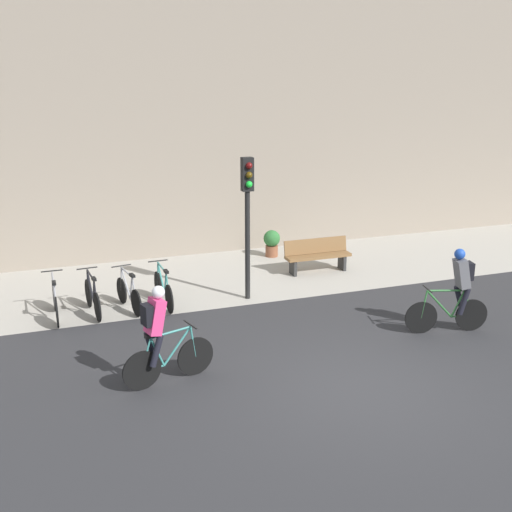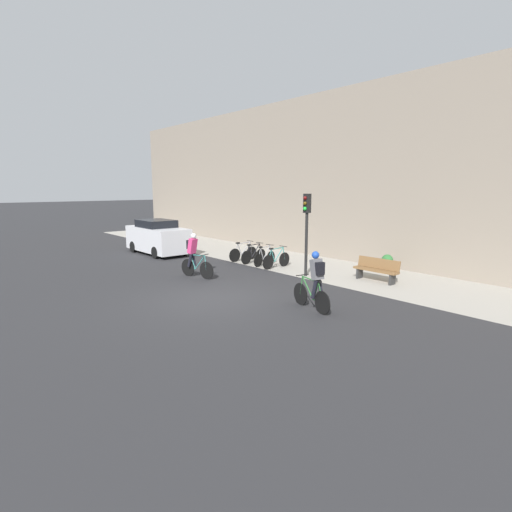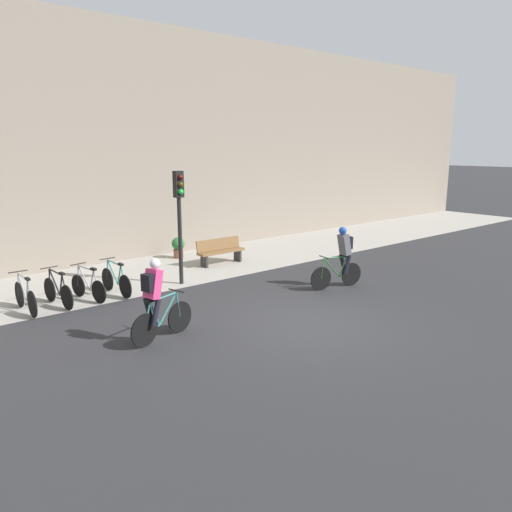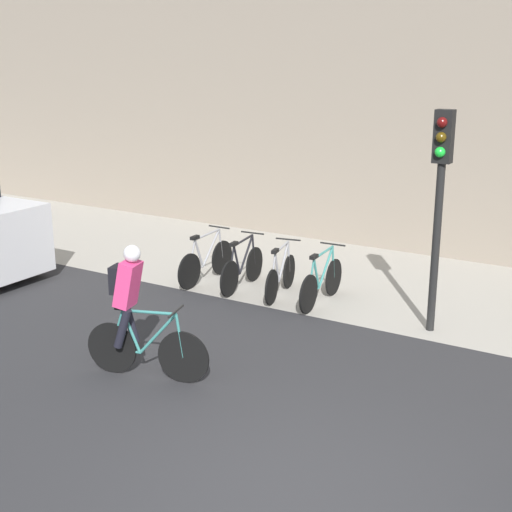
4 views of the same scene
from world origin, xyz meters
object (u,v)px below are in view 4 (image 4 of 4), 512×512
object	(u,v)px
parked_bike_2	(281,275)
cyclist_pink	(134,308)
parked_bike_3	(321,282)
parked_bike_1	(242,268)
traffic_light_pole	(440,181)
parked_bike_0	(206,261)

from	to	relation	value
parked_bike_2	cyclist_pink	bearing A→B (deg)	-90.70
parked_bike_2	parked_bike_3	distance (m)	0.79
parked_bike_1	traffic_light_pole	distance (m)	4.06
parked_bike_0	parked_bike_1	world-z (taller)	parked_bike_0
parked_bike_2	traffic_light_pole	distance (m)	3.39
parked_bike_3	traffic_light_pole	bearing A→B (deg)	-6.47
cyclist_pink	parked_bike_2	bearing A→B (deg)	89.30
cyclist_pink	parked_bike_3	size ratio (longest dim) A/B	1.05
parked_bike_2	parked_bike_3	xyz separation A→B (m)	(0.79, -0.00, 0.01)
parked_bike_1	parked_bike_3	bearing A→B (deg)	-0.02
cyclist_pink	parked_bike_1	distance (m)	3.91
parked_bike_1	parked_bike_3	world-z (taller)	parked_bike_3
parked_bike_3	cyclist_pink	bearing A→B (deg)	-102.46
parked_bike_1	parked_bike_2	world-z (taller)	parked_bike_1
cyclist_pink	parked_bike_3	world-z (taller)	cyclist_pink
parked_bike_0	traffic_light_pole	distance (m)	4.77
cyclist_pink	parked_bike_0	bearing A→B (deg)	112.09
parked_bike_0	cyclist_pink	bearing A→B (deg)	-67.91
parked_bike_2	traffic_light_pole	bearing A→B (deg)	-4.64
parked_bike_0	parked_bike_2	bearing A→B (deg)	0.02
parked_bike_1	traffic_light_pole	xyz separation A→B (m)	(3.56, -0.22, 1.94)
cyclist_pink	parked_bike_1	xyz separation A→B (m)	(-0.75, 3.80, -0.55)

